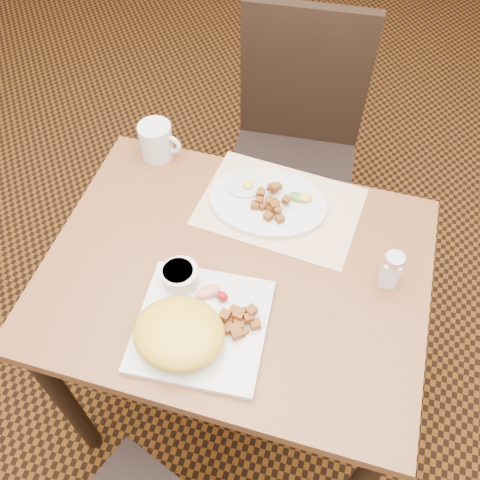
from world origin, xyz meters
name	(u,v)px	position (x,y,z in m)	size (l,w,h in m)	color
ground	(237,388)	(0.00, 0.00, 0.00)	(8.00, 8.00, 0.00)	black
table	(235,293)	(0.00, 0.00, 0.64)	(0.90, 0.70, 0.75)	brown
chair_far	(295,142)	(0.01, 0.69, 0.54)	(0.45, 0.46, 0.97)	black
placemat	(280,207)	(0.06, 0.22, 0.75)	(0.40, 0.28, 0.00)	white
plate_square	(202,326)	(-0.03, -0.17, 0.76)	(0.28, 0.28, 0.02)	silver
plate_oval	(268,202)	(0.02, 0.21, 0.76)	(0.30, 0.23, 0.02)	silver
hollandaise_mound	(178,333)	(-0.06, -0.22, 0.80)	(0.20, 0.17, 0.07)	yellow
ramekin	(180,276)	(-0.11, -0.08, 0.79)	(0.08, 0.08, 0.05)	silver
garnish_sq	(212,293)	(-0.03, -0.09, 0.78)	(0.08, 0.06, 0.03)	#387223
fried_egg	(245,184)	(-0.05, 0.25, 0.77)	(0.10, 0.10, 0.02)	white
garnish_ov	(302,197)	(0.11, 0.24, 0.78)	(0.07, 0.04, 0.02)	#387223
salt_shaker	(391,269)	(0.35, 0.06, 0.80)	(0.05, 0.05, 0.10)	white
coffee_mug	(157,141)	(-0.31, 0.31, 0.80)	(0.12, 0.09, 0.10)	silver
home_fries_sq	(239,321)	(0.05, -0.14, 0.78)	(0.09, 0.09, 0.04)	#8F4A17
home_fries_ov	(271,203)	(0.04, 0.20, 0.78)	(0.09, 0.12, 0.03)	#8F4A17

